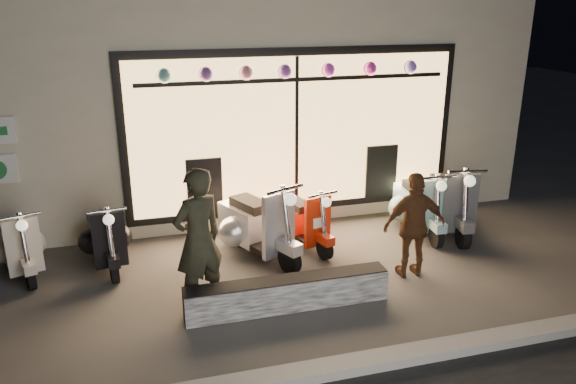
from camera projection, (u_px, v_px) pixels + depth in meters
name	position (u px, v px, depth m)	size (l,w,h in m)	color
ground	(279.00, 283.00, 7.46)	(40.00, 40.00, 0.00)	#383533
kerb	(331.00, 369.00, 5.62)	(40.00, 0.25, 0.12)	slate
shop_building	(216.00, 76.00, 11.31)	(10.20, 6.23, 4.20)	beige
graffiti_barrier	(288.00, 293.00, 6.79)	(2.50, 0.28, 0.40)	black
scooter_silver	(253.00, 223.00, 8.20)	(0.94, 1.59, 1.16)	black
scooter_red	(299.00, 220.00, 8.57)	(0.67, 1.33, 0.95)	black
scooter_black	(106.00, 236.00, 7.95)	(0.56, 1.37, 0.97)	black
scooter_cream	(18.00, 243.00, 7.72)	(0.71, 1.35, 0.97)	black
scooter_blue	(417.00, 204.00, 9.11)	(0.55, 1.48, 1.06)	black
scooter_grey	(445.00, 200.00, 9.13)	(0.71, 1.63, 1.16)	black
man	(198.00, 239.00, 6.62)	(0.64, 0.42, 1.77)	black
woman	(414.00, 225.00, 7.44)	(0.85, 0.35, 1.45)	#55321A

